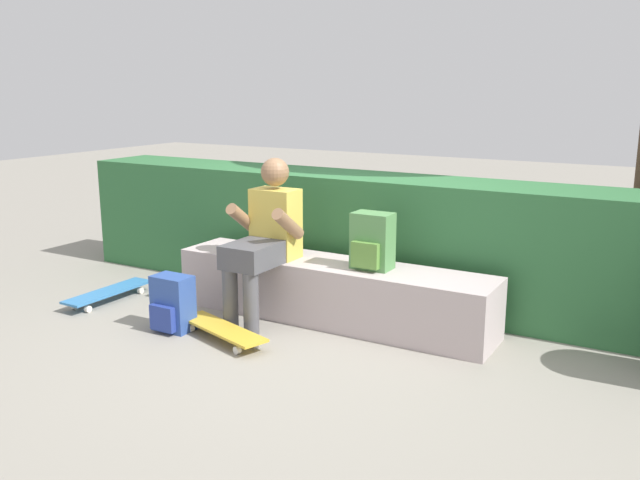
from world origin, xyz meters
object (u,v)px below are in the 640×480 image
at_px(person_skater, 265,235).
at_px(backpack_on_bench, 372,242).
at_px(bench_main, 331,291).
at_px(skateboard_beside_bench, 108,292).
at_px(backpack_on_ground, 172,304).
at_px(skateboard_near_person, 222,329).

bearing_deg(person_skater, backpack_on_bench, 15.33).
relative_size(bench_main, skateboard_beside_bench, 3.07).
bearing_deg(skateboard_beside_bench, person_skater, 12.04).
relative_size(backpack_on_bench, backpack_on_ground, 1.00).
bearing_deg(backpack_on_ground, bench_main, 40.43).
bearing_deg(skateboard_near_person, bench_main, 57.77).
relative_size(person_skater, backpack_on_ground, 2.99).
distance_m(bench_main, backpack_on_ground, 1.16).
height_order(person_skater, skateboard_beside_bench, person_skater).
height_order(skateboard_near_person, skateboard_beside_bench, same).
xyz_separation_m(bench_main, skateboard_near_person, (-0.46, -0.73, -0.15)).
relative_size(bench_main, skateboard_near_person, 2.98).
relative_size(person_skater, skateboard_beside_bench, 1.50).
bearing_deg(skateboard_near_person, backpack_on_bench, 42.34).
distance_m(person_skater, backpack_on_bench, 0.79).
distance_m(person_skater, backpack_on_ground, 0.83).
relative_size(person_skater, backpack_on_bench, 2.99).
distance_m(backpack_on_bench, backpack_on_ground, 1.49).
xyz_separation_m(person_skater, skateboard_near_person, (-0.02, -0.51, -0.57)).
distance_m(skateboard_near_person, backpack_on_ground, 0.44).
xyz_separation_m(person_skater, skateboard_beside_bench, (-1.35, -0.29, -0.57)).
bearing_deg(person_skater, skateboard_beside_bench, -167.96).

